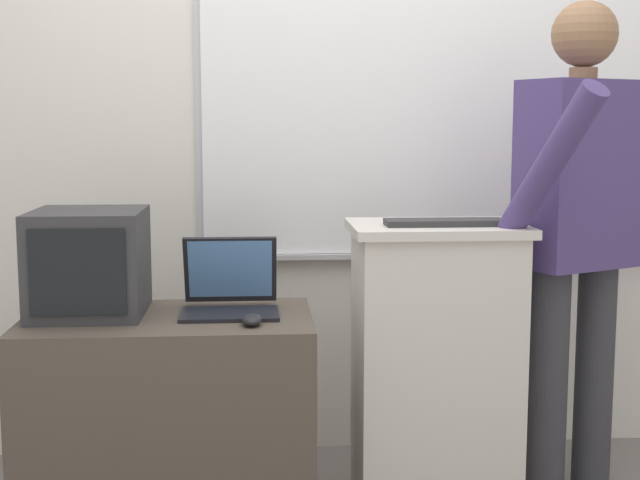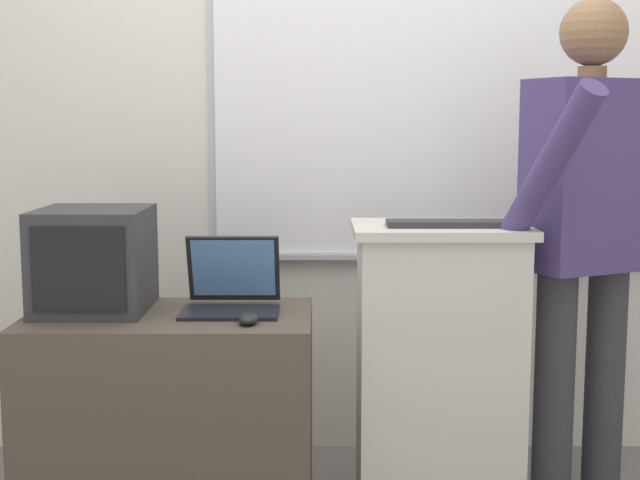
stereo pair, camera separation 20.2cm
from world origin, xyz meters
name	(u,v)px [view 1 (the left image)]	position (x,y,z in m)	size (l,w,h in m)	color
back_wall	(325,111)	(0.02, 1.12, 1.33)	(6.40, 0.17, 2.66)	silver
lectern_podium	(434,367)	(0.34, 0.47, 0.48)	(0.56, 0.42, 0.96)	beige
side_desk	(170,423)	(-0.53, 0.39, 0.35)	(0.90, 0.53, 0.69)	#4C4238
person_presenter	(578,221)	(0.81, 0.49, 0.97)	(0.57, 0.66, 1.68)	#333338
laptop	(230,288)	(-0.33, 0.46, 0.76)	(0.31, 0.29, 0.24)	black
wireless_keyboard	(445,222)	(0.35, 0.42, 0.97)	(0.38, 0.12, 0.02)	#2D2D30
computer_mouse_by_laptop	(252,320)	(-0.27, 0.24, 0.71)	(0.06, 0.10, 0.03)	black
crt_monitor	(89,262)	(-0.77, 0.44, 0.85)	(0.34, 0.38, 0.33)	#333335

